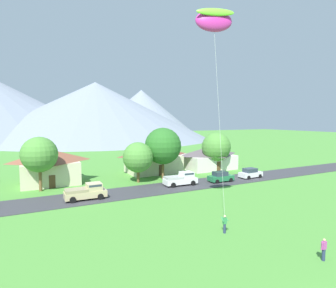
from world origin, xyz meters
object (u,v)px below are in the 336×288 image
tree_near_right (138,157)px  parked_car_green_west_end (221,177)px  pickup_truck_white_east_side (181,179)px  kite_flyer_with_kite (214,23)px  tree_right_of_center (216,147)px  parked_car_white_mid_east (250,173)px  watcher_person (324,249)px  pickup_truck_sand_west_side (87,192)px  house_leftmost (207,157)px  tree_near_left (163,146)px  house_rightmost (50,166)px  house_left_center (153,159)px  tree_left_of_center (39,155)px

tree_near_right → parked_car_green_west_end: size_ratio=1.56×
pickup_truck_white_east_side → kite_flyer_with_kite: kite_flyer_with_kite is taller
tree_right_of_center → kite_flyer_with_kite: size_ratio=0.38×
parked_car_white_mid_east → watcher_person: size_ratio=2.55×
pickup_truck_white_east_side → pickup_truck_sand_west_side: bearing=-175.4°
house_leftmost → parked_car_green_west_end: house_leftmost is taller
parked_car_white_mid_east → watcher_person: parked_car_white_mid_east is taller
tree_near_left → tree_right_of_center: tree_near_left is taller
kite_flyer_with_kite → house_leftmost: bearing=55.7°
tree_near_right → watcher_person: size_ratio=3.95×
pickup_truck_sand_west_side → watcher_person: size_ratio=3.12×
house_rightmost → tree_near_right: bearing=-24.0°
parked_car_white_mid_east → kite_flyer_with_kite: 30.26m
tree_near_right → tree_right_of_center: bearing=7.7°
house_rightmost → house_left_center: bearing=3.1°
tree_near_right → pickup_truck_white_east_side: 7.87m
house_leftmost → house_rightmost: size_ratio=1.16×
house_rightmost → kite_flyer_with_kite: kite_flyer_with_kite is taller
pickup_truck_white_east_side → house_rightmost: bearing=149.1°
tree_left_of_center → parked_car_green_west_end: bearing=-15.0°
house_left_center → pickup_truck_white_east_side: size_ratio=1.97×
house_left_center → watcher_person: (-2.87, -36.86, -1.79)m
tree_near_right → watcher_person: bearing=-84.6°
house_left_center → parked_car_green_west_end: (6.42, -12.68, -1.80)m
tree_near_right → pickup_truck_white_east_side: size_ratio=1.25×
tree_near_left → parked_car_white_mid_east: size_ratio=2.08×
pickup_truck_sand_west_side → parked_car_green_west_end: bearing=0.8°
parked_car_white_mid_east → watcher_person: 28.98m
pickup_truck_sand_west_side → tree_near_left: bearing=25.3°
house_leftmost → tree_near_left: (-12.79, -5.07, 3.40)m
tree_near_right → house_left_center: bearing=49.6°
house_leftmost → tree_right_of_center: bearing=-92.8°
house_leftmost → parked_car_green_west_end: 12.79m
house_left_center → tree_left_of_center: 21.16m
house_leftmost → parked_car_white_mid_east: bearing=-84.2°
tree_near_left → tree_right_of_center: size_ratio=1.15×
pickup_truck_white_east_side → kite_flyer_with_kite: 24.52m
tree_left_of_center → pickup_truck_white_east_side: 21.09m
parked_car_green_west_end → parked_car_white_mid_east: (6.55, 0.08, 0.00)m
tree_near_left → tree_near_right: 5.03m
tree_left_of_center → pickup_truck_sand_west_side: bearing=-55.9°
tree_left_of_center → pickup_truck_sand_west_side: tree_left_of_center is taller
house_leftmost → parked_car_white_mid_east: house_leftmost is taller
pickup_truck_sand_west_side → kite_flyer_with_kite: size_ratio=0.26×
house_leftmost → tree_right_of_center: (-0.16, -3.21, 2.53)m
pickup_truck_white_east_side → watcher_person: size_ratio=3.15×
house_leftmost → pickup_truck_white_east_side: (-12.36, -10.63, -1.26)m
house_left_center → house_rightmost: size_ratio=1.13×
tree_near_left → pickup_truck_white_east_side: size_ratio=1.68×
house_rightmost → parked_car_white_mid_east: house_rightmost is taller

